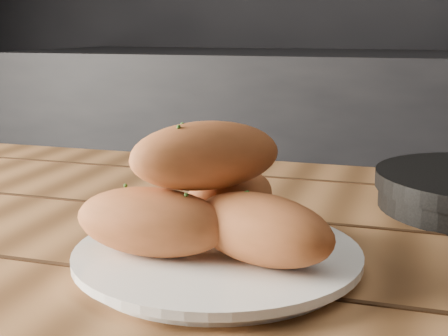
% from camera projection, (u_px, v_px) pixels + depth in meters
% --- Properties ---
extents(plate, '(0.27, 0.27, 0.02)m').
position_uv_depth(plate, '(218.00, 257.00, 0.58)').
color(plate, white).
rests_on(plate, table).
extents(bread_rolls, '(0.25, 0.20, 0.12)m').
position_uv_depth(bread_rolls, '(211.00, 202.00, 0.56)').
color(bread_rolls, '#A8572E').
rests_on(bread_rolls, plate).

